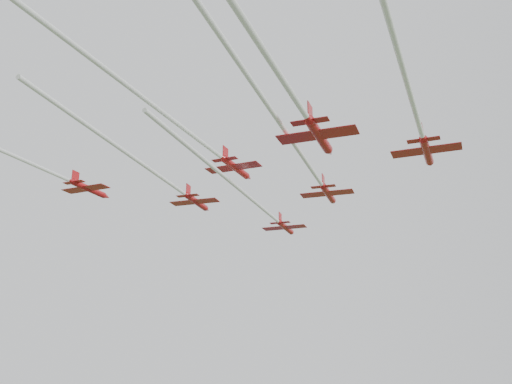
{
  "coord_description": "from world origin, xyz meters",
  "views": [
    {
      "loc": [
        8.4,
        -83.19,
        21.19
      ],
      "look_at": [
        4.57,
        3.57,
        49.26
      ],
      "focal_mm": 40.0,
      "sensor_mm": 36.0,
      "label": 1
    }
  ],
  "objects_px": {
    "jet_row3_left": "(12,155)",
    "jet_row2_left": "(166,180)",
    "jet_row3_right": "(412,99)",
    "jet_lead": "(260,206)",
    "jet_row2_right": "(305,160)",
    "jet_row4_right": "(291,92)",
    "jet_row3_mid": "(190,133)"
  },
  "relations": [
    {
      "from": "jet_row3_left",
      "to": "jet_row3_mid",
      "type": "height_order",
      "value": "jet_row3_left"
    },
    {
      "from": "jet_lead",
      "to": "jet_row3_right",
      "type": "xyz_separation_m",
      "value": [
        18.4,
        -32.96,
        2.54
      ]
    },
    {
      "from": "jet_lead",
      "to": "jet_row3_left",
      "type": "height_order",
      "value": "jet_row3_left"
    },
    {
      "from": "jet_row3_left",
      "to": "jet_row4_right",
      "type": "distance_m",
      "value": 44.22
    },
    {
      "from": "jet_row3_right",
      "to": "jet_row3_left",
      "type": "bearing_deg",
      "value": -176.89
    },
    {
      "from": "jet_row2_left",
      "to": "jet_row4_right",
      "type": "height_order",
      "value": "jet_row2_left"
    },
    {
      "from": "jet_row3_right",
      "to": "jet_row4_right",
      "type": "bearing_deg",
      "value": -138.61
    },
    {
      "from": "jet_row2_left",
      "to": "jet_row4_right",
      "type": "xyz_separation_m",
      "value": [
        19.03,
        -30.31,
        -1.13
      ]
    },
    {
      "from": "jet_row3_mid",
      "to": "jet_row4_right",
      "type": "distance_m",
      "value": 18.8
    },
    {
      "from": "jet_row2_left",
      "to": "jet_row3_left",
      "type": "distance_m",
      "value": 22.26
    },
    {
      "from": "jet_row2_left",
      "to": "jet_row2_right",
      "type": "height_order",
      "value": "jet_row2_left"
    },
    {
      "from": "jet_row3_left",
      "to": "jet_row2_left",
      "type": "bearing_deg",
      "value": 46.39
    },
    {
      "from": "jet_row4_right",
      "to": "jet_row3_mid",
      "type": "bearing_deg",
      "value": 150.33
    },
    {
      "from": "jet_row2_left",
      "to": "jet_row3_right",
      "type": "distance_m",
      "value": 40.99
    },
    {
      "from": "jet_row2_right",
      "to": "jet_row3_left",
      "type": "distance_m",
      "value": 41.39
    },
    {
      "from": "jet_row3_mid",
      "to": "jet_row3_right",
      "type": "height_order",
      "value": "jet_row3_right"
    },
    {
      "from": "jet_row2_left",
      "to": "jet_row3_mid",
      "type": "relative_size",
      "value": 0.96
    },
    {
      "from": "jet_row2_right",
      "to": "jet_row2_left",
      "type": "bearing_deg",
      "value": 172.12
    },
    {
      "from": "jet_lead",
      "to": "jet_row3_mid",
      "type": "bearing_deg",
      "value": -91.26
    },
    {
      "from": "jet_lead",
      "to": "jet_row3_right",
      "type": "bearing_deg",
      "value": -44.21
    },
    {
      "from": "jet_row2_right",
      "to": "jet_row3_right",
      "type": "distance_m",
      "value": 19.18
    },
    {
      "from": "jet_row2_right",
      "to": "jet_row3_right",
      "type": "xyz_separation_m",
      "value": [
        11.41,
        -15.37,
        1.25
      ]
    },
    {
      "from": "jet_row2_right",
      "to": "jet_row4_right",
      "type": "bearing_deg",
      "value": -80.64
    },
    {
      "from": "jet_lead",
      "to": "jet_row3_left",
      "type": "xyz_separation_m",
      "value": [
        -34.38,
        -17.99,
        2.63
      ]
    },
    {
      "from": "jet_row2_left",
      "to": "jet_row4_right",
      "type": "distance_m",
      "value": 35.81
    },
    {
      "from": "jet_lead",
      "to": "jet_row3_right",
      "type": "height_order",
      "value": "jet_row3_right"
    },
    {
      "from": "jet_row3_left",
      "to": "jet_row3_right",
      "type": "bearing_deg",
      "value": 4.78
    },
    {
      "from": "jet_row2_right",
      "to": "jet_row3_mid",
      "type": "xyz_separation_m",
      "value": [
        -15.02,
        -7.3,
        1.19
      ]
    },
    {
      "from": "jet_row3_mid",
      "to": "jet_row2_left",
      "type": "bearing_deg",
      "value": 131.28
    },
    {
      "from": "jet_row2_right",
      "to": "jet_row3_left",
      "type": "height_order",
      "value": "jet_row3_left"
    },
    {
      "from": "jet_row3_left",
      "to": "jet_row3_mid",
      "type": "distance_m",
      "value": 27.24
    },
    {
      "from": "jet_row3_left",
      "to": "jet_lead",
      "type": "bearing_deg",
      "value": 48.24
    }
  ]
}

